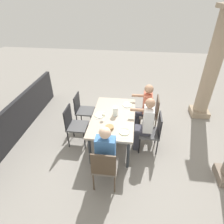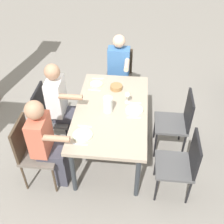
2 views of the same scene
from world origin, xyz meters
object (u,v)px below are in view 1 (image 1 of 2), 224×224
chair_mid_south (74,123)px  wine_glass_1 (103,115)px  chair_west_north (152,112)px  diner_woman_green (106,152)px  chair_west_south (82,108)px  water_pitcher (115,112)px  chair_mid_north (153,131)px  dining_table (113,119)px  stone_column_near (212,68)px  diner_guest_third (144,107)px  plate_2 (124,132)px  diner_man_white (145,123)px  bread_basket (109,128)px  plate_1 (100,115)px  plate_0 (127,105)px  chair_head_east (105,166)px

chair_mid_south → wine_glass_1: bearing=85.3°
chair_west_north → diner_woman_green: 1.86m
chair_west_south → water_pitcher: bearing=59.0°
chair_mid_north → chair_mid_south: (0.00, -1.78, 0.03)m
dining_table → stone_column_near: size_ratio=0.57×
wine_glass_1 → diner_guest_third: bearing=130.8°
plate_2 → diner_man_white: bearing=136.9°
diner_guest_third → dining_table: bearing=-49.3°
dining_table → wine_glass_1: wine_glass_1 is taller
diner_woman_green → stone_column_near: 3.55m
chair_west_north → diner_guest_third: size_ratio=0.74×
diner_man_white → stone_column_near: size_ratio=0.46×
wine_glass_1 → water_pitcher: water_pitcher is taller
plate_2 → water_pitcher: water_pitcher is taller
chair_west_north → diner_man_white: diner_man_white is taller
chair_west_south → bread_basket: (1.06, 0.87, 0.27)m
plate_1 → chair_west_south: bearing=-135.7°
wine_glass_1 → bread_basket: bearing=30.6°
wine_glass_1 → bread_basket: wine_glass_1 is taller
chair_mid_south → plate_0: bearing=117.7°
chair_west_south → chair_mid_north: chair_mid_north is taller
plate_0 → plate_2: same height
chair_west_north → chair_west_south: chair_west_north is taller
diner_guest_third → plate_1: size_ratio=5.40×
chair_head_east → diner_man_white: bearing=148.5°
chair_west_north → diner_woman_green: bearing=-28.7°
plate_0 → bread_basket: bread_basket is taller
plate_1 → plate_0: bearing=131.8°
chair_mid_north → water_pitcher: (-0.15, -0.85, 0.33)m
plate_2 → water_pitcher: (-0.58, -0.24, 0.08)m
dining_table → bread_basket: bread_basket is taller
plate_2 → wine_glass_1: bearing=-128.4°
chair_west_south → chair_mid_north: bearing=68.3°
water_pitcher → stone_column_near: bearing=122.5°
chair_mid_north → water_pitcher: 0.92m
plate_0 → water_pitcher: size_ratio=1.17×
water_pitcher → chair_mid_north: bearing=80.1°
diner_guest_third → plate_0: size_ratio=5.18×
plate_1 → chair_head_east: bearing=13.6°
chair_west_north → plate_1: chair_west_north is taller
diner_woman_green → diner_guest_third: 1.78m
plate_0 → water_pitcher: bearing=-27.5°
chair_head_east → diner_woman_green: 0.24m
chair_mid_north → bread_basket: 1.01m
chair_west_south → dining_table: bearing=56.2°
chair_west_south → diner_man_white: size_ratio=0.68×
chair_west_north → diner_guest_third: 0.24m
chair_head_east → water_pitcher: size_ratio=4.41×
chair_mid_south → chair_head_east: size_ratio=1.03×
diner_man_white → water_pitcher: 0.68m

